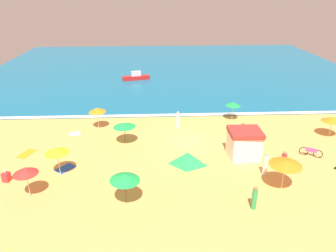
{
  "coord_description": "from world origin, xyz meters",
  "views": [
    {
      "loc": [
        -3.07,
        -25.33,
        12.81
      ],
      "look_at": [
        -1.76,
        1.78,
        0.8
      ],
      "focal_mm": 33.68,
      "sensor_mm": 36.0,
      "label": 1
    }
  ],
  "objects_px": {
    "parked_bicycle": "(311,152)",
    "beachgoer_5": "(178,120)",
    "beach_umbrella_5": "(125,177)",
    "beachgoer_6": "(243,127)",
    "beach_tent": "(188,159)",
    "small_boat_0": "(136,77)",
    "beachgoer_0": "(6,177)",
    "beach_umbrella_2": "(57,150)",
    "beachgoer_4": "(265,164)",
    "beach_umbrella_4": "(25,171)",
    "beach_umbrella_0": "(333,119)",
    "beach_umbrella_3": "(97,110)",
    "beach_umbrella_7": "(124,125)",
    "beachgoer_3": "(284,162)",
    "lifeguard_cabana": "(244,143)",
    "beach_umbrella_1": "(286,163)",
    "beachgoer_1": "(254,198)",
    "beach_umbrella_6": "(233,104)"
  },
  "relations": [
    {
      "from": "parked_bicycle",
      "to": "beachgoer_5",
      "type": "height_order",
      "value": "beachgoer_5"
    },
    {
      "from": "beach_umbrella_5",
      "to": "beachgoer_6",
      "type": "distance_m",
      "value": 15.24
    },
    {
      "from": "beachgoer_5",
      "to": "beach_tent",
      "type": "bearing_deg",
      "value": -88.33
    },
    {
      "from": "beach_umbrella_5",
      "to": "small_boat_0",
      "type": "relative_size",
      "value": 0.55
    },
    {
      "from": "beachgoer_0",
      "to": "beachgoer_5",
      "type": "bearing_deg",
      "value": 34.28
    },
    {
      "from": "beach_umbrella_2",
      "to": "beachgoer_4",
      "type": "xyz_separation_m",
      "value": [
        15.19,
        -0.8,
        -1.13
      ]
    },
    {
      "from": "beach_umbrella_4",
      "to": "parked_bicycle",
      "type": "relative_size",
      "value": 1.41
    },
    {
      "from": "beach_umbrella_0",
      "to": "beachgoer_4",
      "type": "height_order",
      "value": "beach_umbrella_0"
    },
    {
      "from": "beach_umbrella_3",
      "to": "beach_umbrella_5",
      "type": "relative_size",
      "value": 1.0
    },
    {
      "from": "beach_umbrella_5",
      "to": "beachgoer_5",
      "type": "relative_size",
      "value": 1.34
    },
    {
      "from": "beach_umbrella_7",
      "to": "beach_tent",
      "type": "distance_m",
      "value": 6.67
    },
    {
      "from": "beach_umbrella_2",
      "to": "beach_umbrella_3",
      "type": "xyz_separation_m",
      "value": [
        1.6,
        8.28,
        -0.07
      ]
    },
    {
      "from": "beach_umbrella_4",
      "to": "beachgoer_3",
      "type": "distance_m",
      "value": 18.27
    },
    {
      "from": "lifeguard_cabana",
      "to": "beach_umbrella_1",
      "type": "bearing_deg",
      "value": -71.97
    },
    {
      "from": "beachgoer_3",
      "to": "beachgoer_6",
      "type": "height_order",
      "value": "beachgoer_3"
    },
    {
      "from": "beachgoer_0",
      "to": "beachgoer_3",
      "type": "xyz_separation_m",
      "value": [
        20.37,
        0.5,
        0.36
      ]
    },
    {
      "from": "small_boat_0",
      "to": "beachgoer_6",
      "type": "bearing_deg",
      "value": -58.72
    },
    {
      "from": "beachgoer_1",
      "to": "beach_umbrella_7",
      "type": "bearing_deg",
      "value": 132.67
    },
    {
      "from": "beach_umbrella_6",
      "to": "beach_umbrella_7",
      "type": "height_order",
      "value": "beach_umbrella_6"
    },
    {
      "from": "beach_tent",
      "to": "beach_umbrella_0",
      "type": "bearing_deg",
      "value": 18.3
    },
    {
      "from": "beach_umbrella_3",
      "to": "beach_umbrella_5",
      "type": "xyz_separation_m",
      "value": [
        3.59,
        -12.0,
        0.05
      ]
    },
    {
      "from": "beach_umbrella_0",
      "to": "beach_tent",
      "type": "height_order",
      "value": "beach_umbrella_0"
    },
    {
      "from": "lifeguard_cabana",
      "to": "beachgoer_6",
      "type": "bearing_deg",
      "value": 74.89
    },
    {
      "from": "beach_umbrella_1",
      "to": "beachgoer_3",
      "type": "xyz_separation_m",
      "value": [
        0.98,
        2.37,
        -1.31
      ]
    },
    {
      "from": "beach_umbrella_4",
      "to": "beach_umbrella_5",
      "type": "bearing_deg",
      "value": -9.52
    },
    {
      "from": "lifeguard_cabana",
      "to": "beach_umbrella_1",
      "type": "height_order",
      "value": "lifeguard_cabana"
    },
    {
      "from": "beach_umbrella_0",
      "to": "beachgoer_5",
      "type": "distance_m",
      "value": 14.3
    },
    {
      "from": "beach_umbrella_2",
      "to": "beachgoer_5",
      "type": "bearing_deg",
      "value": 40.77
    },
    {
      "from": "beach_umbrella_0",
      "to": "small_boat_0",
      "type": "bearing_deg",
      "value": 133.16
    },
    {
      "from": "beach_umbrella_3",
      "to": "beachgoer_3",
      "type": "xyz_separation_m",
      "value": [
        15.18,
        -8.52,
        -1.19
      ]
    },
    {
      "from": "beach_umbrella_2",
      "to": "beachgoer_3",
      "type": "bearing_deg",
      "value": -0.82
    },
    {
      "from": "small_boat_0",
      "to": "beach_tent",
      "type": "bearing_deg",
      "value": -78.3
    },
    {
      "from": "beach_umbrella_1",
      "to": "beachgoer_0",
      "type": "distance_m",
      "value": 19.56
    },
    {
      "from": "beachgoer_4",
      "to": "beach_umbrella_1",
      "type": "bearing_deg",
      "value": -71.36
    },
    {
      "from": "beach_umbrella_3",
      "to": "parked_bicycle",
      "type": "distance_m",
      "value": 19.5
    },
    {
      "from": "beach_umbrella_3",
      "to": "beach_umbrella_6",
      "type": "distance_m",
      "value": 13.72
    },
    {
      "from": "beach_umbrella_4",
      "to": "beachgoer_3",
      "type": "height_order",
      "value": "beach_umbrella_4"
    },
    {
      "from": "beachgoer_0",
      "to": "beachgoer_6",
      "type": "relative_size",
      "value": 1.15
    },
    {
      "from": "beach_umbrella_3",
      "to": "beach_umbrella_7",
      "type": "xyz_separation_m",
      "value": [
        2.87,
        -3.38,
        -0.16
      ]
    },
    {
      "from": "parked_bicycle",
      "to": "beachgoer_1",
      "type": "relative_size",
      "value": 0.99
    },
    {
      "from": "beach_umbrella_5",
      "to": "beach_umbrella_0",
      "type": "bearing_deg",
      "value": 26.64
    },
    {
      "from": "beachgoer_0",
      "to": "beach_umbrella_0",
      "type": "bearing_deg",
      "value": 12.87
    },
    {
      "from": "beach_umbrella_1",
      "to": "beachgoer_1",
      "type": "height_order",
      "value": "beach_umbrella_1"
    },
    {
      "from": "beach_umbrella_3",
      "to": "beachgoer_6",
      "type": "height_order",
      "value": "beach_umbrella_3"
    },
    {
      "from": "lifeguard_cabana",
      "to": "beach_umbrella_6",
      "type": "relative_size",
      "value": 1.27
    },
    {
      "from": "beach_umbrella_2",
      "to": "beachgoer_3",
      "type": "xyz_separation_m",
      "value": [
        16.78,
        -0.24,
        -1.26
      ]
    },
    {
      "from": "beach_tent",
      "to": "beachgoer_4",
      "type": "distance_m",
      "value": 5.8
    },
    {
      "from": "lifeguard_cabana",
      "to": "beachgoer_4",
      "type": "distance_m",
      "value": 2.9
    },
    {
      "from": "beach_umbrella_0",
      "to": "beachgoer_5",
      "type": "bearing_deg",
      "value": 169.1
    },
    {
      "from": "lifeguard_cabana",
      "to": "small_boat_0",
      "type": "relative_size",
      "value": 0.63
    }
  ]
}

